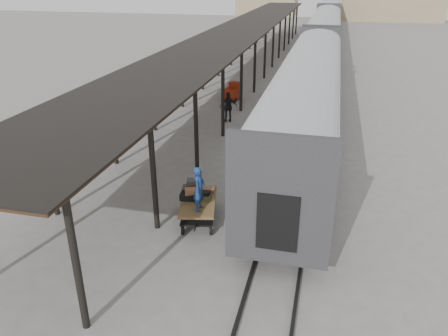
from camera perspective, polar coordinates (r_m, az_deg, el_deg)
name	(u,v)px	position (r m, az deg, el deg)	size (l,w,h in m)	color
ground	(208,206)	(17.47, -2.13, -4.93)	(160.00, 160.00, 0.00)	slate
train	(324,32)	(48.79, 12.96, 16.88)	(3.45, 76.01, 4.01)	silver
canopy	(244,28)	(39.64, 2.64, 17.75)	(4.90, 64.30, 4.15)	#422B19
rails	(322,58)	(49.38, 12.68, 13.89)	(1.54, 150.00, 0.12)	black
building_left	(268,0)	(97.84, 5.71, 20.99)	(12.00, 8.00, 6.00)	tan
baggage_cart	(199,205)	(16.19, -3.34, -4.85)	(1.73, 2.61, 0.86)	brown
suitcase_stack	(195,191)	(16.32, -3.82, -2.98)	(1.26, 1.18, 0.59)	#3D3D3F
luggage_tug	(233,92)	(31.91, 1.19, 9.87)	(1.07, 1.51, 1.23)	maroon
porter	(199,189)	(15.10, -3.24, -2.74)	(0.59, 0.39, 1.62)	navy
pedestrian	(228,107)	(26.96, 0.58, 7.97)	(1.10, 0.46, 1.87)	black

